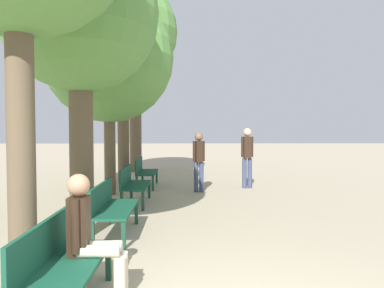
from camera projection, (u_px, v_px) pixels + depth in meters
name	position (u px, v px, depth m)	size (l,w,h in m)	color
bench_row_0	(59.00, 259.00, 3.55)	(0.54, 1.53, 0.85)	#144733
bench_row_1	(111.00, 205.00, 6.06)	(0.54, 1.53, 0.85)	#144733
bench_row_2	(132.00, 183.00, 8.58)	(0.54, 1.53, 0.85)	#144733
bench_row_3	(144.00, 170.00, 11.09)	(0.54, 1.53, 0.85)	#144733
tree_row_1	(80.00, 16.00, 6.97)	(2.96, 2.96, 5.37)	brown
tree_row_2	(109.00, 58.00, 9.69)	(3.35, 3.35, 5.24)	brown
tree_row_3	(123.00, 33.00, 11.86)	(3.48, 3.48, 6.54)	brown
tree_row_4	(135.00, 64.00, 14.90)	(2.76, 2.76, 5.77)	brown
person_seated	(91.00, 233.00, 3.79)	(0.60, 0.34, 1.28)	beige
pedestrian_near	(199.00, 158.00, 10.18)	(0.33, 0.26, 1.63)	#384260
pedestrian_mid	(247.00, 154.00, 10.84)	(0.35, 0.24, 1.75)	#384260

